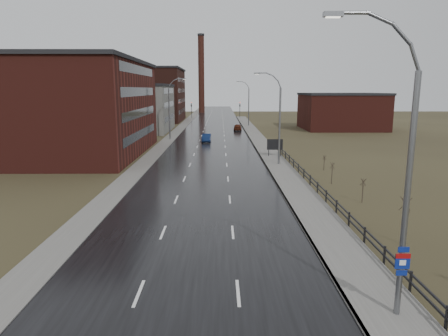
{
  "coord_description": "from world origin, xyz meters",
  "views": [
    {
      "loc": [
        1.48,
        -13.02,
        9.33
      ],
      "look_at": [
        1.79,
        19.01,
        3.0
      ],
      "focal_mm": 32.0,
      "sensor_mm": 36.0,
      "label": 1
    }
  ],
  "objects_px": {
    "billboard": "(275,145)",
    "car_far": "(238,127)",
    "car_near": "(206,138)",
    "streetlight_main": "(401,175)"
  },
  "relations": [
    {
      "from": "billboard",
      "to": "car_far",
      "type": "xyz_separation_m",
      "value": [
        -3.6,
        36.45,
        -0.94
      ]
    },
    {
      "from": "billboard",
      "to": "car_far",
      "type": "height_order",
      "value": "billboard"
    },
    {
      "from": "streetlight_main",
      "to": "car_near",
      "type": "bearing_deg",
      "value": 99.53
    },
    {
      "from": "streetlight_main",
      "to": "billboard",
      "type": "height_order",
      "value": "streetlight_main"
    },
    {
      "from": "streetlight_main",
      "to": "car_far",
      "type": "bearing_deg",
      "value": 92.23
    },
    {
      "from": "billboard",
      "to": "car_near",
      "type": "height_order",
      "value": "billboard"
    },
    {
      "from": "streetlight_main",
      "to": "car_near",
      "type": "relative_size",
      "value": 2.76
    },
    {
      "from": "car_far",
      "to": "streetlight_main",
      "type": "bearing_deg",
      "value": 95.46
    },
    {
      "from": "streetlight_main",
      "to": "billboard",
      "type": "relative_size",
      "value": 4.77
    },
    {
      "from": "car_near",
      "to": "car_far",
      "type": "distance_m",
      "value": 21.12
    }
  ]
}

